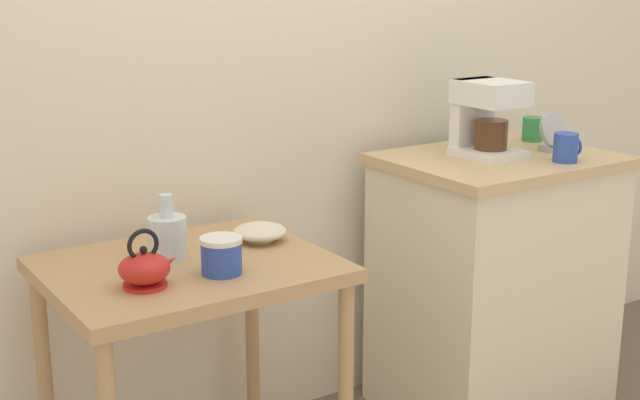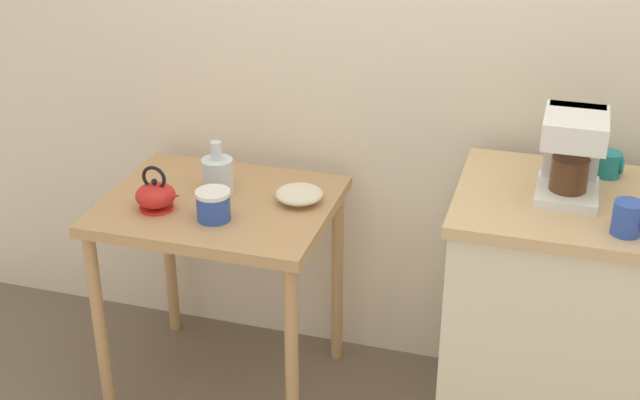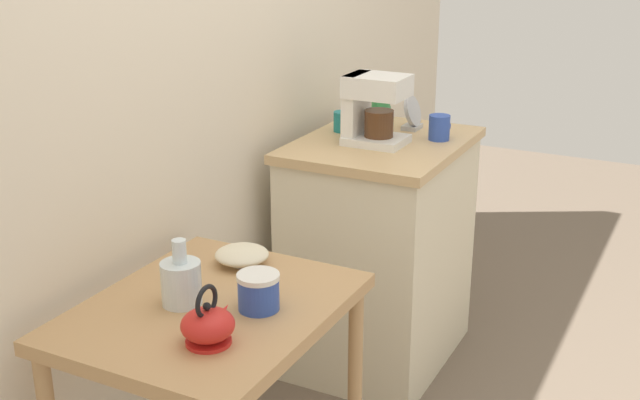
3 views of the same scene
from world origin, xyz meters
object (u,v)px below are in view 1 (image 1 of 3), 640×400
(mug_blue, at_px, (566,147))
(table_clock, at_px, (554,134))
(canister_enamel, at_px, (221,255))
(teakettle, at_px, (145,268))
(mug_tall_green, at_px, (533,129))
(coffee_maker, at_px, (485,115))
(mug_dark_teal, at_px, (475,134))
(glass_carafe_vase, at_px, (168,236))
(bowl_stoneware, at_px, (260,232))

(mug_blue, bearing_deg, table_clock, 55.27)
(mug_blue, bearing_deg, canister_enamel, 177.50)
(teakettle, height_order, canister_enamel, teakettle)
(teakettle, distance_m, mug_tall_green, 1.67)
(canister_enamel, relative_size, coffee_maker, 0.44)
(mug_blue, relative_size, table_clock, 0.70)
(canister_enamel, height_order, mug_dark_teal, mug_dark_teal)
(canister_enamel, distance_m, table_clock, 1.37)
(glass_carafe_vase, relative_size, table_clock, 1.35)
(glass_carafe_vase, bearing_deg, bowl_stoneware, -0.51)
(canister_enamel, relative_size, mug_blue, 1.18)
(bowl_stoneware, height_order, mug_tall_green, mug_tall_green)
(mug_tall_green, distance_m, table_clock, 0.19)
(coffee_maker, height_order, mug_tall_green, coffee_maker)
(bowl_stoneware, relative_size, mug_tall_green, 1.81)
(mug_dark_teal, relative_size, mug_tall_green, 0.97)
(canister_enamel, bearing_deg, mug_tall_green, 10.53)
(mug_dark_teal, bearing_deg, teakettle, -167.50)
(glass_carafe_vase, relative_size, mug_tall_green, 2.07)
(mug_blue, relative_size, mug_tall_green, 1.08)
(bowl_stoneware, xyz_separation_m, canister_enamel, (-0.23, -0.20, 0.02))
(coffee_maker, bearing_deg, mug_tall_green, 17.23)
(mug_blue, bearing_deg, mug_tall_green, 60.58)
(mug_dark_teal, bearing_deg, coffee_maker, -124.54)
(canister_enamel, bearing_deg, glass_carafe_vase, 108.55)
(canister_enamel, relative_size, mug_tall_green, 1.28)
(coffee_maker, xyz_separation_m, mug_blue, (0.17, -0.21, -0.09))
(coffee_maker, bearing_deg, teakettle, -173.67)
(bowl_stoneware, distance_m, mug_dark_teal, 1.00)
(canister_enamel, distance_m, coffee_maker, 1.12)
(mug_blue, xyz_separation_m, mug_tall_green, (0.18, 0.32, -0.00))
(mug_blue, bearing_deg, bowl_stoneware, 166.22)
(bowl_stoneware, distance_m, glass_carafe_vase, 0.30)
(mug_tall_green, xyz_separation_m, table_clock, (-0.08, -0.17, 0.02))
(glass_carafe_vase, relative_size, coffee_maker, 0.71)
(teakettle, bearing_deg, glass_carafe_vase, 52.15)
(glass_carafe_vase, height_order, mug_dark_teal, mug_dark_teal)
(mug_dark_teal, bearing_deg, mug_tall_green, -14.82)
(mug_dark_teal, bearing_deg, glass_carafe_vase, -174.22)
(teakettle, height_order, glass_carafe_vase, glass_carafe_vase)
(bowl_stoneware, xyz_separation_m, teakettle, (-0.44, -0.18, 0.02))
(bowl_stoneware, relative_size, glass_carafe_vase, 0.87)
(bowl_stoneware, bearing_deg, mug_dark_teal, 7.66)
(glass_carafe_vase, xyz_separation_m, table_clock, (1.42, -0.10, 0.16))
(bowl_stoneware, distance_m, teakettle, 0.47)
(glass_carafe_vase, bearing_deg, table_clock, -4.14)
(mug_tall_green, bearing_deg, table_clock, -114.20)
(glass_carafe_vase, xyz_separation_m, coffee_maker, (1.15, -0.04, 0.24))
(mug_tall_green, bearing_deg, coffee_maker, -162.77)
(coffee_maker, distance_m, mug_blue, 0.29)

